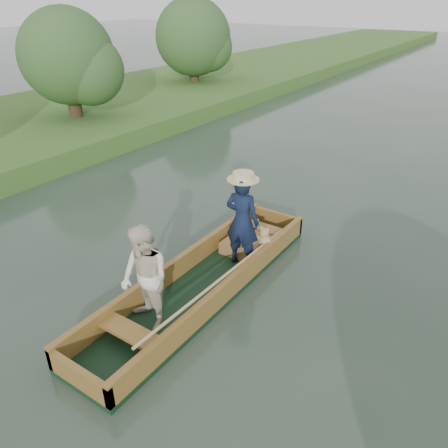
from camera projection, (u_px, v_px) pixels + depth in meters
The scene contains 3 objects.
ground at pixel (203, 290), 7.07m from camera, with size 120.00×120.00×0.00m, color #283D30.
trees_far at pixel (405, 61), 12.76m from camera, with size 22.81×11.93×4.47m.
punt at pixel (200, 264), 6.76m from camera, with size 1.12×5.00×1.74m.
Camera 1 is at (3.50, -4.56, 4.26)m, focal length 35.00 mm.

